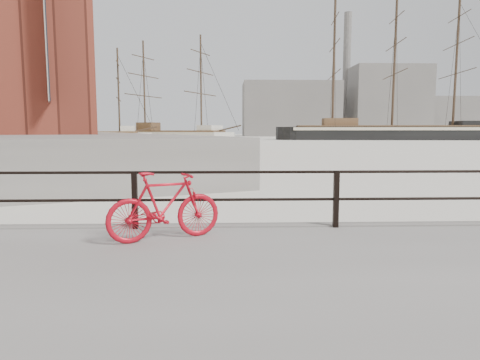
# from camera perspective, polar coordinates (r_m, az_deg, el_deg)

# --- Properties ---
(ground) EXTENTS (400.00, 400.00, 0.00)m
(ground) POSITION_cam_1_polar(r_m,az_deg,el_deg) (7.99, 12.26, -8.36)
(ground) COLOR white
(ground) RESTS_ON ground
(promenade) EXTENTS (36.00, 8.00, 0.35)m
(promenade) POSITION_cam_1_polar(r_m,az_deg,el_deg) (4.40, 25.85, -19.29)
(promenade) COLOR gray
(promenade) RESTS_ON ground
(far_quay) EXTENTS (78.44, 148.07, 1.80)m
(far_quay) POSITION_cam_1_polar(r_m,az_deg,el_deg) (88.14, -27.59, 5.17)
(far_quay) COLOR gray
(far_quay) RESTS_ON ground
(guardrail) EXTENTS (28.00, 0.10, 1.00)m
(guardrail) POSITION_cam_1_polar(r_m,az_deg,el_deg) (7.67, 12.69, -2.50)
(guardrail) COLOR black
(guardrail) RESTS_ON promenade
(bicycle) EXTENTS (1.74, 0.96, 1.07)m
(bicycle) POSITION_cam_1_polar(r_m,az_deg,el_deg) (6.71, -10.02, -3.41)
(bicycle) COLOR red
(bicycle) RESTS_ON promenade
(barque_black) EXTENTS (56.21, 23.50, 31.29)m
(barque_black) POSITION_cam_1_polar(r_m,az_deg,el_deg) (96.27, 19.53, 5.07)
(barque_black) COLOR black
(barque_black) RESTS_ON ground
(schooner_mid) EXTENTS (29.41, 22.16, 19.67)m
(schooner_mid) POSITION_cam_1_polar(r_m,az_deg,el_deg) (81.20, -8.96, 5.15)
(schooner_mid) COLOR beige
(schooner_mid) RESTS_ON ground
(schooner_left) EXTENTS (22.96, 13.40, 16.67)m
(schooner_left) POSITION_cam_1_polar(r_m,az_deg,el_deg) (77.38, -19.32, 4.78)
(schooner_left) COLOR beige
(schooner_left) RESTS_ON ground
(apartment_grey) EXTENTS (26.02, 22.15, 23.20)m
(apartment_grey) POSITION_cam_1_polar(r_m,az_deg,el_deg) (100.88, -28.70, 12.33)
(apartment_grey) COLOR #ABABA6
(apartment_grey) RESTS_ON far_quay
(apartment_brick) EXTENTS (27.87, 22.90, 21.20)m
(apartment_brick) POSITION_cam_1_polar(r_m,az_deg,el_deg) (123.62, -27.79, 10.72)
(apartment_brick) COLOR maroon
(apartment_brick) RESTS_ON far_quay
(industrial_west) EXTENTS (32.00, 18.00, 18.00)m
(industrial_west) POSITION_cam_1_polar(r_m,az_deg,el_deg) (149.26, 6.67, 9.30)
(industrial_west) COLOR gray
(industrial_west) RESTS_ON ground
(industrial_mid) EXTENTS (26.00, 20.00, 24.00)m
(industrial_mid) POSITION_cam_1_polar(r_m,az_deg,el_deg) (163.06, 18.85, 9.82)
(industrial_mid) COLOR gray
(industrial_mid) RESTS_ON ground
(industrial_east) EXTENTS (20.00, 16.00, 14.00)m
(industrial_east) POSITION_cam_1_polar(r_m,az_deg,el_deg) (176.67, 25.27, 7.65)
(industrial_east) COLOR gray
(industrial_east) RESTS_ON ground
(smokestack) EXTENTS (2.80, 2.80, 44.00)m
(smokestack) POSITION_cam_1_polar(r_m,az_deg,el_deg) (164.70, 14.00, 13.44)
(smokestack) COLOR gray
(smokestack) RESTS_ON ground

